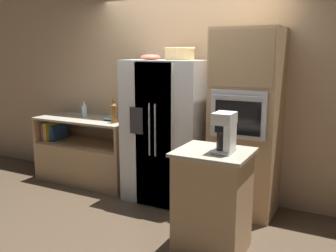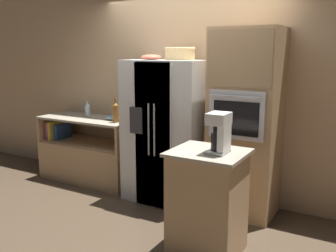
# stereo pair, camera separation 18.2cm
# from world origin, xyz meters

# --- Properties ---
(ground_plane) EXTENTS (20.00, 20.00, 0.00)m
(ground_plane) POSITION_xyz_m (0.00, 0.00, 0.00)
(ground_plane) COLOR #4C3D2D
(wall_back) EXTENTS (12.00, 0.06, 2.80)m
(wall_back) POSITION_xyz_m (0.00, 0.45, 1.40)
(wall_back) COLOR tan
(wall_back) RESTS_ON ground_plane
(counter_left) EXTENTS (1.45, 0.63, 0.91)m
(counter_left) POSITION_xyz_m (-1.43, 0.11, 0.33)
(counter_left) COLOR tan
(counter_left) RESTS_ON ground_plane
(refrigerator) EXTENTS (0.98, 0.75, 1.73)m
(refrigerator) POSITION_xyz_m (-0.11, 0.06, 0.87)
(refrigerator) COLOR silver
(refrigerator) RESTS_ON ground_plane
(wall_oven) EXTENTS (0.73, 0.64, 2.09)m
(wall_oven) POSITION_xyz_m (0.85, 0.13, 1.05)
(wall_oven) COLOR tan
(wall_oven) RESTS_ON ground_plane
(island_counter) EXTENTS (0.66, 0.59, 0.96)m
(island_counter) POSITION_xyz_m (0.85, -0.88, 0.48)
(island_counter) COLOR tan
(island_counter) RESTS_ON ground_plane
(wicker_basket) EXTENTS (0.37, 0.37, 0.15)m
(wicker_basket) POSITION_xyz_m (0.02, 0.13, 1.81)
(wicker_basket) COLOR tan
(wicker_basket) RESTS_ON refrigerator
(fruit_bowl) EXTENTS (0.24, 0.24, 0.06)m
(fruit_bowl) POSITION_xyz_m (-0.32, 0.02, 1.77)
(fruit_bowl) COLOR #DB664C
(fruit_bowl) RESTS_ON refrigerator
(bottle_tall) EXTENTS (0.07, 0.07, 0.22)m
(bottle_tall) POSITION_xyz_m (-1.51, 0.19, 1.01)
(bottle_tall) COLOR silver
(bottle_tall) RESTS_ON counter_left
(bottle_short) EXTENTS (0.08, 0.08, 0.31)m
(bottle_short) POSITION_xyz_m (-0.88, 0.02, 1.05)
(bottle_short) COLOR brown
(bottle_short) RESTS_ON counter_left
(mixing_bowl) EXTENTS (0.21, 0.21, 0.07)m
(mixing_bowl) POSITION_xyz_m (-1.02, 0.15, 0.95)
(mixing_bowl) COLOR #668C99
(mixing_bowl) RESTS_ON counter_left
(coffee_maker) EXTENTS (0.17, 0.21, 0.36)m
(coffee_maker) POSITION_xyz_m (0.97, -0.90, 1.16)
(coffee_maker) COLOR white
(coffee_maker) RESTS_ON island_counter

